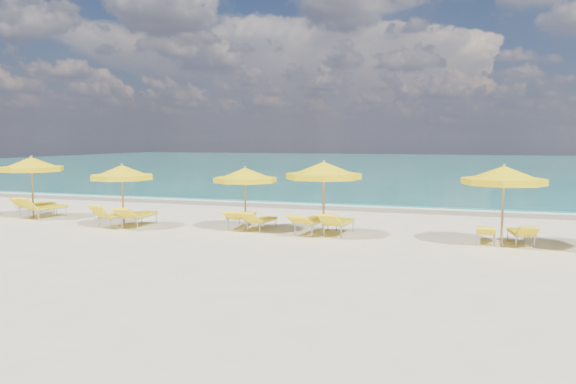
% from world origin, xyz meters
% --- Properties ---
extents(ground_plane, '(120.00, 120.00, 0.00)m').
position_xyz_m(ground_plane, '(0.00, 0.00, 0.00)').
color(ground_plane, beige).
extents(ocean, '(120.00, 80.00, 0.30)m').
position_xyz_m(ocean, '(0.00, 48.00, 0.00)').
color(ocean, '#147165').
rests_on(ocean, ground).
extents(wet_sand_band, '(120.00, 2.60, 0.01)m').
position_xyz_m(wet_sand_band, '(0.00, 7.40, 0.00)').
color(wet_sand_band, tan).
rests_on(wet_sand_band, ground).
extents(foam_line, '(120.00, 1.20, 0.03)m').
position_xyz_m(foam_line, '(0.00, 8.20, 0.00)').
color(foam_line, white).
rests_on(foam_line, ground).
extents(whitecap_near, '(14.00, 0.36, 0.05)m').
position_xyz_m(whitecap_near, '(-6.00, 17.00, 0.00)').
color(whitecap_near, white).
rests_on(whitecap_near, ground).
extents(whitecap_far, '(18.00, 0.30, 0.05)m').
position_xyz_m(whitecap_far, '(8.00, 24.00, 0.00)').
color(whitecap_far, white).
rests_on(whitecap_far, ground).
extents(umbrella_1, '(2.73, 2.73, 2.40)m').
position_xyz_m(umbrella_1, '(-9.97, 0.38, 2.05)').
color(umbrella_1, '#A48452').
rests_on(umbrella_1, ground).
extents(umbrella_2, '(2.54, 2.54, 2.20)m').
position_xyz_m(umbrella_2, '(-5.31, -0.53, 1.88)').
color(umbrella_2, '#A48452').
rests_on(umbrella_2, ground).
extents(umbrella_3, '(2.60, 2.60, 2.14)m').
position_xyz_m(umbrella_3, '(-1.08, 0.23, 1.83)').
color(umbrella_3, '#A48452').
rests_on(umbrella_3, ground).
extents(umbrella_4, '(2.85, 2.85, 2.39)m').
position_xyz_m(umbrella_4, '(1.67, -0.03, 2.04)').
color(umbrella_4, '#A48452').
rests_on(umbrella_4, ground).
extents(umbrella_5, '(2.45, 2.45, 2.35)m').
position_xyz_m(umbrella_5, '(6.92, -0.08, 2.00)').
color(umbrella_5, '#A48452').
rests_on(umbrella_5, ground).
extents(lounger_1_left, '(0.86, 2.04, 0.86)m').
position_xyz_m(lounger_1_left, '(-10.34, 0.96, 0.24)').
color(lounger_1_left, '#A5A8AD').
rests_on(lounger_1_left, ground).
extents(lounger_1_right, '(0.99, 1.92, 0.89)m').
position_xyz_m(lounger_1_right, '(-9.55, 0.62, 0.23)').
color(lounger_1_right, '#A5A8AD').
rests_on(lounger_1_right, ground).
extents(lounger_2_left, '(0.91, 1.83, 0.85)m').
position_xyz_m(lounger_2_left, '(-5.73, -0.31, 0.22)').
color(lounger_2_left, '#A5A8AD').
rests_on(lounger_2_left, ground).
extents(lounger_2_right, '(0.73, 2.00, 0.81)m').
position_xyz_m(lounger_2_right, '(-4.92, -0.18, 0.24)').
color(lounger_2_right, '#A5A8AD').
rests_on(lounger_2_right, ground).
extents(lounger_3_left, '(0.86, 2.07, 0.75)m').
position_xyz_m(lounger_3_left, '(-1.43, 0.73, 0.24)').
color(lounger_3_left, '#A5A8AD').
rests_on(lounger_3_left, ground).
extents(lounger_3_right, '(0.80, 1.68, 0.73)m').
position_xyz_m(lounger_3_right, '(-0.60, 0.44, 0.20)').
color(lounger_3_right, '#A5A8AD').
rests_on(lounger_3_right, ground).
extents(lounger_4_left, '(0.94, 2.13, 0.75)m').
position_xyz_m(lounger_4_left, '(1.16, 0.36, 0.24)').
color(lounger_4_left, '#A5A8AD').
rests_on(lounger_4_left, ground).
extents(lounger_4_right, '(0.80, 1.97, 0.82)m').
position_xyz_m(lounger_4_right, '(2.06, 0.37, 0.23)').
color(lounger_4_right, '#A5A8AD').
rests_on(lounger_4_right, ground).
extents(lounger_5_left, '(0.57, 1.67, 0.61)m').
position_xyz_m(lounger_5_left, '(6.50, 0.43, 0.19)').
color(lounger_5_left, '#A5A8AD').
rests_on(lounger_5_left, ground).
extents(lounger_5_right, '(0.78, 1.72, 0.69)m').
position_xyz_m(lounger_5_right, '(7.47, 0.42, 0.20)').
color(lounger_5_right, '#A5A8AD').
rests_on(lounger_5_right, ground).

